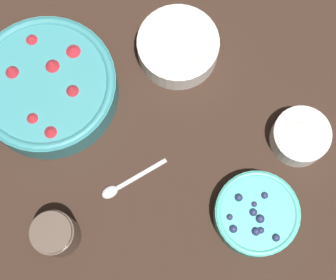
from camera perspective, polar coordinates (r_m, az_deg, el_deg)
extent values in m
plane|color=black|center=(1.07, -0.44, -1.07)|extent=(4.00, 4.00, 0.00)
cylinder|color=teal|center=(1.10, -12.14, 5.22)|extent=(0.27, 0.27, 0.06)
torus|color=teal|center=(1.07, -12.44, 5.69)|extent=(0.27, 0.27, 0.02)
cylinder|color=red|center=(1.08, -12.33, 5.52)|extent=(0.21, 0.21, 0.02)
cone|color=red|center=(1.05, -9.75, 5.09)|extent=(0.04, 0.04, 0.03)
cone|color=red|center=(1.03, -11.91, 0.83)|extent=(0.04, 0.04, 0.02)
cone|color=red|center=(1.08, -15.68, 6.83)|extent=(0.04, 0.04, 0.03)
cone|color=red|center=(1.08, -9.64, 8.98)|extent=(0.04, 0.04, 0.02)
cone|color=red|center=(1.07, -11.76, 7.55)|extent=(0.04, 0.04, 0.03)
cone|color=red|center=(1.05, -13.69, 2.24)|extent=(0.04, 0.04, 0.02)
cone|color=red|center=(1.10, -13.74, 9.98)|extent=(0.03, 0.03, 0.02)
cylinder|color=#47AD9E|center=(1.04, 8.94, -7.46)|extent=(0.15, 0.15, 0.05)
torus|color=#47AD9E|center=(1.02, 9.11, -7.33)|extent=(0.15, 0.15, 0.01)
cylinder|color=#23284C|center=(1.03, 9.05, -7.37)|extent=(0.12, 0.12, 0.01)
sphere|color=#23284C|center=(1.02, 7.20, -5.82)|extent=(0.01, 0.01, 0.01)
sphere|color=#23284C|center=(1.01, 8.93, -9.17)|extent=(0.02, 0.02, 0.02)
sphere|color=#23284C|center=(1.02, 8.75, -6.47)|extent=(0.01, 0.01, 0.01)
sphere|color=#23284C|center=(1.01, 6.66, -8.97)|extent=(0.01, 0.01, 0.01)
sphere|color=#23284C|center=(1.02, 10.93, -9.73)|extent=(0.01, 0.01, 0.01)
sphere|color=#23284C|center=(1.02, 9.35, -7.91)|extent=(0.02, 0.02, 0.02)
sphere|color=#23284C|center=(1.02, 9.42, -9.04)|extent=(0.01, 0.01, 0.01)
sphere|color=#23284C|center=(1.02, 9.79, -5.57)|extent=(0.01, 0.01, 0.01)
sphere|color=#23284C|center=(1.02, 8.67, -7.28)|extent=(0.01, 0.01, 0.01)
sphere|color=#23284C|center=(1.01, 6.29, -7.79)|extent=(0.01, 0.01, 0.01)
cylinder|color=silver|center=(1.11, 1.02, 9.40)|extent=(0.16, 0.16, 0.05)
torus|color=silver|center=(1.09, 1.04, 9.89)|extent=(0.16, 0.16, 0.01)
cylinder|color=beige|center=(1.10, 1.04, 9.72)|extent=(0.13, 0.13, 0.02)
cylinder|color=beige|center=(1.10, -1.19, 11.01)|extent=(0.03, 0.03, 0.00)
cylinder|color=beige|center=(1.09, -0.91, 10.55)|extent=(0.03, 0.03, 0.01)
cylinder|color=beige|center=(1.08, 2.86, 9.02)|extent=(0.03, 0.03, 0.00)
cylinder|color=beige|center=(1.08, 2.72, 8.63)|extent=(0.03, 0.03, 0.01)
cylinder|color=beige|center=(1.08, 1.53, 8.89)|extent=(0.03, 0.03, 0.01)
cylinder|color=beige|center=(1.07, -0.04, 7.74)|extent=(0.03, 0.03, 0.01)
cylinder|color=beige|center=(1.09, 2.98, 10.51)|extent=(0.03, 0.03, 0.01)
cylinder|color=beige|center=(1.08, 3.39, 8.86)|extent=(0.03, 0.03, 0.01)
cylinder|color=beige|center=(1.09, -1.43, 10.66)|extent=(0.03, 0.03, 0.01)
cylinder|color=white|center=(1.08, 13.26, 0.33)|extent=(0.11, 0.11, 0.05)
torus|color=white|center=(1.06, 13.53, 0.63)|extent=(0.11, 0.11, 0.01)
cylinder|color=white|center=(1.07, 13.44, 0.53)|extent=(0.09, 0.09, 0.01)
ellipsoid|color=white|center=(1.06, 13.53, 0.63)|extent=(0.05, 0.05, 0.02)
cylinder|color=#4C3D33|center=(1.03, -11.29, -9.38)|extent=(0.08, 0.08, 0.08)
cylinder|color=#512D1E|center=(1.03, -11.22, -9.41)|extent=(0.06, 0.06, 0.06)
cylinder|color=#4C3D33|center=(0.98, -11.81, -9.15)|extent=(0.07, 0.07, 0.01)
cube|color=#B2B2B7|center=(1.06, -2.76, -3.52)|extent=(0.09, 0.07, 0.01)
ellipsoid|color=#B2B2B7|center=(1.06, -5.92, -5.30)|extent=(0.04, 0.04, 0.01)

